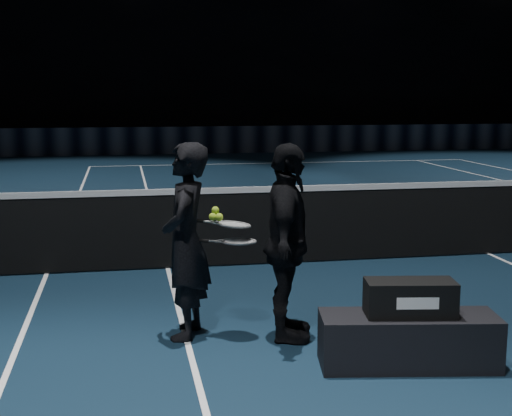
{
  "coord_description": "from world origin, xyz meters",
  "views": [
    {
      "loc": [
        -4.6,
        -8.23,
        2.07
      ],
      "look_at": [
        -3.51,
        -2.48,
        1.11
      ],
      "focal_mm": 50.0,
      "sensor_mm": 36.0,
      "label": 1
    }
  ],
  "objects_px": {
    "player_bench": "(408,340)",
    "racket_lower": "(239,241)",
    "player_a": "(186,241)",
    "tennis_balls": "(216,215)",
    "racket_bag": "(410,298)",
    "player_b": "(287,243)",
    "racket_upper": "(234,224)"
  },
  "relations": [
    {
      "from": "player_bench",
      "to": "tennis_balls",
      "type": "height_order",
      "value": "tennis_balls"
    },
    {
      "from": "player_b",
      "to": "racket_upper",
      "type": "bearing_deg",
      "value": 84.7
    },
    {
      "from": "racket_lower",
      "to": "racket_upper",
      "type": "bearing_deg",
      "value": 141.34
    },
    {
      "from": "player_bench",
      "to": "tennis_balls",
      "type": "bearing_deg",
      "value": 154.96
    },
    {
      "from": "player_b",
      "to": "racket_upper",
      "type": "xyz_separation_m",
      "value": [
        -0.42,
        0.16,
        0.14
      ]
    },
    {
      "from": "player_a",
      "to": "player_b",
      "type": "bearing_deg",
      "value": 90.23
    },
    {
      "from": "racket_bag",
      "to": "tennis_balls",
      "type": "relative_size",
      "value": 5.58
    },
    {
      "from": "player_a",
      "to": "racket_lower",
      "type": "distance_m",
      "value": 0.45
    },
    {
      "from": "player_bench",
      "to": "player_b",
      "type": "relative_size",
      "value": 0.81
    },
    {
      "from": "player_b",
      "to": "racket_upper",
      "type": "distance_m",
      "value": 0.47
    },
    {
      "from": "player_a",
      "to": "player_b",
      "type": "height_order",
      "value": "same"
    },
    {
      "from": "player_a",
      "to": "racket_bag",
      "type": "bearing_deg",
      "value": 73.98
    },
    {
      "from": "racket_upper",
      "to": "racket_lower",
      "type": "bearing_deg",
      "value": -42.66
    },
    {
      "from": "player_bench",
      "to": "player_b",
      "type": "xyz_separation_m",
      "value": [
        -0.77,
        0.76,
        0.63
      ]
    },
    {
      "from": "player_a",
      "to": "tennis_balls",
      "type": "xyz_separation_m",
      "value": [
        0.25,
        -0.06,
        0.23
      ]
    },
    {
      "from": "player_b",
      "to": "tennis_balls",
      "type": "bearing_deg",
      "value": 89.3
    },
    {
      "from": "player_b",
      "to": "tennis_balls",
      "type": "height_order",
      "value": "player_b"
    },
    {
      "from": "racket_bag",
      "to": "tennis_balls",
      "type": "bearing_deg",
      "value": 154.96
    },
    {
      "from": "racket_upper",
      "to": "tennis_balls",
      "type": "bearing_deg",
      "value": -170.43
    },
    {
      "from": "player_bench",
      "to": "racket_lower",
      "type": "distance_m",
      "value": 1.58
    },
    {
      "from": "racket_upper",
      "to": "tennis_balls",
      "type": "relative_size",
      "value": 5.67
    },
    {
      "from": "player_bench",
      "to": "racket_lower",
      "type": "xyz_separation_m",
      "value": [
        -1.16,
        0.87,
        0.63
      ]
    },
    {
      "from": "racket_bag",
      "to": "racket_upper",
      "type": "bearing_deg",
      "value": 151.91
    },
    {
      "from": "tennis_balls",
      "to": "racket_bag",
      "type": "bearing_deg",
      "value": -34.45
    },
    {
      "from": "player_a",
      "to": "player_b",
      "type": "distance_m",
      "value": 0.85
    },
    {
      "from": "racket_lower",
      "to": "racket_upper",
      "type": "height_order",
      "value": "racket_upper"
    },
    {
      "from": "racket_bag",
      "to": "tennis_balls",
      "type": "xyz_separation_m",
      "value": [
        -1.35,
        0.92,
        0.52
      ]
    },
    {
      "from": "player_bench",
      "to": "racket_bag",
      "type": "bearing_deg",
      "value": 0.0
    },
    {
      "from": "racket_bag",
      "to": "player_b",
      "type": "distance_m",
      "value": 1.12
    },
    {
      "from": "player_bench",
      "to": "player_a",
      "type": "distance_m",
      "value": 1.98
    },
    {
      "from": "racket_lower",
      "to": "tennis_balls",
      "type": "relative_size",
      "value": 5.67
    },
    {
      "from": "player_a",
      "to": "player_b",
      "type": "relative_size",
      "value": 1.0
    }
  ]
}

